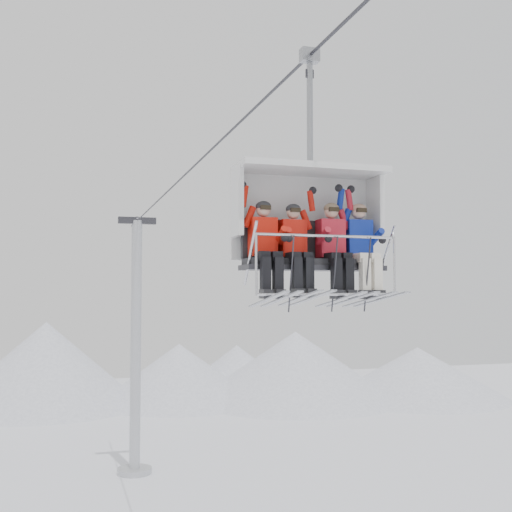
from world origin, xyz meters
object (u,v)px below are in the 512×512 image
object	(u,v)px
skier_far_left	(265,245)
skier_far_right	(361,246)
chairlift_carrier	(307,217)
lift_tower_right	(136,362)
skier_center_right	(334,246)
skier_center_left	(295,246)

from	to	relation	value
skier_far_left	skier_far_right	bearing A→B (deg)	0.09
chairlift_carrier	skier_far_right	distance (m)	0.97
lift_tower_right	skier_center_right	world-z (taller)	lift_tower_right
skier_center_left	skier_center_right	bearing A→B (deg)	0.45
skier_far_left	skier_center_left	bearing A→B (deg)	-0.38
lift_tower_right	skier_far_right	bearing A→B (deg)	-88.19
skier_far_left	lift_tower_right	bearing A→B (deg)	88.15
chairlift_carrier	skier_far_left	xyz separation A→B (m)	(-0.81, -0.31, -0.48)
lift_tower_right	skier_far_left	xyz separation A→B (m)	(-0.81, -25.18, 4.43)
chairlift_carrier	skier_far_right	size ratio (longest dim) A/B	2.36
lift_tower_right	skier_far_right	size ratio (longest dim) A/B	7.99
skier_center_left	skier_far_right	bearing A→B (deg)	0.30
skier_center_right	skier_far_right	distance (m)	0.48
chairlift_carrier	skier_far_left	world-z (taller)	chairlift_carrier
skier_far_left	skier_center_right	xyz separation A→B (m)	(1.13, 0.00, 0.01)
lift_tower_right	chairlift_carrier	size ratio (longest dim) A/B	3.38
chairlift_carrier	skier_center_right	distance (m)	0.65
chairlift_carrier	skier_center_left	size ratio (longest dim) A/B	2.36
skier_center_left	skier_center_right	world-z (taller)	skier_center_right
skier_center_left	skier_far_right	size ratio (longest dim) A/B	1.00
chairlift_carrier	skier_far_right	xyz separation A→B (m)	(0.80, -0.30, -0.47)
lift_tower_right	chairlift_carrier	bearing A→B (deg)	-90.00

